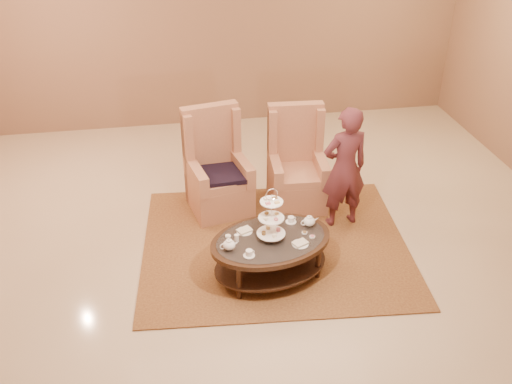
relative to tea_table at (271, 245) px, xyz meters
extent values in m
plane|color=beige|center=(-0.02, 0.28, -0.41)|extent=(8.00, 8.00, 0.00)
cube|color=white|center=(-0.02, 0.28, -0.41)|extent=(8.00, 8.00, 0.02)
cube|color=#956C51|center=(-0.02, 4.28, 1.34)|extent=(8.00, 0.04, 3.50)
cube|color=olive|center=(0.16, 0.53, -0.40)|extent=(3.32, 2.85, 0.02)
cylinder|color=black|center=(-0.40, -0.34, -0.19)|extent=(0.07, 0.07, 0.44)
cylinder|color=black|center=(0.50, -0.14, -0.19)|extent=(0.07, 0.07, 0.44)
cylinder|color=black|center=(-0.50, 0.14, -0.19)|extent=(0.07, 0.07, 0.44)
cylinder|color=black|center=(0.40, 0.33, -0.19)|extent=(0.07, 0.07, 0.44)
cylinder|color=white|center=(0.00, 0.00, 0.37)|extent=(0.01, 0.01, 0.55)
torus|color=white|center=(0.00, 0.00, 0.64)|extent=(0.14, 0.04, 0.14)
cylinder|color=white|center=(0.00, 0.00, 0.16)|extent=(0.37, 0.37, 0.01)
cylinder|color=white|center=(0.00, 0.00, 0.36)|extent=(0.33, 0.33, 0.01)
cylinder|color=white|center=(0.00, 0.00, 0.55)|extent=(0.29, 0.29, 0.01)
cylinder|color=#B85E63|center=(0.08, 0.02, 0.18)|extent=(0.05, 0.05, 0.04)
cylinder|color=tan|center=(-0.02, 0.08, 0.18)|extent=(0.05, 0.05, 0.04)
cylinder|color=brown|center=(-0.08, -0.02, 0.18)|extent=(0.05, 0.05, 0.04)
cylinder|color=white|center=(0.02, -0.08, 0.18)|extent=(0.05, 0.05, 0.04)
ellipsoid|color=tan|center=(0.07, 0.04, 0.38)|extent=(0.06, 0.06, 0.03)
ellipsoid|color=brown|center=(-0.04, 0.06, 0.38)|extent=(0.06, 0.06, 0.03)
ellipsoid|color=white|center=(-0.07, -0.04, 0.38)|extent=(0.06, 0.06, 0.03)
ellipsoid|color=#B85E63|center=(0.04, -0.07, 0.38)|extent=(0.06, 0.06, 0.03)
cube|color=brown|center=(0.05, 0.05, 0.57)|extent=(0.06, 0.04, 0.02)
cube|color=white|center=(-0.05, 0.04, 0.57)|extent=(0.06, 0.04, 0.02)
cube|color=#B85E63|center=(-0.05, -0.05, 0.57)|extent=(0.06, 0.04, 0.02)
cube|color=tan|center=(0.05, -0.05, 0.57)|extent=(0.06, 0.04, 0.02)
ellipsoid|color=white|center=(-0.47, -0.13, 0.15)|extent=(0.16, 0.16, 0.11)
cylinder|color=white|center=(-0.47, -0.13, 0.21)|extent=(0.07, 0.07, 0.01)
sphere|color=white|center=(-0.47, -0.13, 0.22)|extent=(0.03, 0.03, 0.02)
cone|color=white|center=(-0.39, -0.11, 0.16)|extent=(0.08, 0.04, 0.06)
torus|color=white|center=(-0.53, -0.14, 0.15)|extent=(0.08, 0.03, 0.07)
ellipsoid|color=white|center=(0.46, 0.16, 0.15)|extent=(0.16, 0.16, 0.11)
cylinder|color=white|center=(0.46, 0.16, 0.21)|extent=(0.07, 0.07, 0.01)
sphere|color=white|center=(0.46, 0.16, 0.22)|extent=(0.03, 0.03, 0.02)
cone|color=white|center=(0.54, 0.17, 0.16)|extent=(0.08, 0.04, 0.06)
torus|color=white|center=(0.40, 0.14, 0.15)|extent=(0.08, 0.03, 0.07)
cylinder|color=white|center=(-0.28, -0.26, 0.10)|extent=(0.14, 0.14, 0.01)
cylinder|color=white|center=(-0.28, -0.26, 0.13)|extent=(0.08, 0.08, 0.06)
torus|color=white|center=(-0.24, -0.25, 0.13)|extent=(0.04, 0.02, 0.04)
cylinder|color=white|center=(0.28, 0.26, 0.10)|extent=(0.14, 0.14, 0.01)
cylinder|color=white|center=(0.28, 0.26, 0.13)|extent=(0.08, 0.08, 0.06)
torus|color=white|center=(0.32, 0.27, 0.13)|extent=(0.04, 0.02, 0.04)
cylinder|color=white|center=(-0.26, 0.17, 0.10)|extent=(0.21, 0.21, 0.01)
cube|color=beige|center=(-0.26, 0.17, 0.11)|extent=(0.18, 0.16, 0.02)
cylinder|color=white|center=(0.28, -0.16, 0.10)|extent=(0.21, 0.21, 0.01)
cube|color=beige|center=(0.28, -0.16, 0.11)|extent=(0.18, 0.16, 0.02)
cylinder|color=white|center=(-0.37, 0.03, 0.13)|extent=(0.06, 0.06, 0.07)
cylinder|color=white|center=(0.44, -0.06, 0.10)|extent=(0.07, 0.07, 0.02)
cylinder|color=#B85E63|center=(0.44, -0.06, 0.11)|extent=(0.05, 0.05, 0.01)
cylinder|color=white|center=(0.38, 0.03, 0.10)|extent=(0.07, 0.07, 0.02)
cylinder|color=brown|center=(0.38, 0.03, 0.11)|extent=(0.05, 0.05, 0.01)
cylinder|color=white|center=(-0.45, 0.10, 0.10)|extent=(0.07, 0.07, 0.02)
cylinder|color=white|center=(-0.45, 0.10, 0.11)|extent=(0.05, 0.05, 0.01)
cube|color=tan|center=(-0.39, 1.44, -0.19)|extent=(0.86, 0.86, 0.44)
cube|color=tan|center=(-0.38, 1.39, 0.08)|extent=(0.73, 0.73, 0.10)
cube|color=tan|center=(-0.46, 1.73, 0.27)|extent=(0.74, 0.29, 1.35)
cube|color=tan|center=(-0.75, 1.63, 0.58)|extent=(0.15, 0.24, 0.62)
cube|color=tan|center=(-0.14, 1.76, 0.58)|extent=(0.15, 0.24, 0.62)
cube|color=tan|center=(-0.68, 1.33, 0.16)|extent=(0.26, 0.67, 0.27)
cube|color=tan|center=(-0.09, 1.45, 0.16)|extent=(0.26, 0.67, 0.27)
cube|color=black|center=(-0.38, 1.36, 0.15)|extent=(0.60, 0.56, 0.06)
cube|color=tan|center=(0.62, 1.39, -0.19)|extent=(0.75, 0.75, 0.43)
cube|color=tan|center=(0.62, 1.34, 0.07)|extent=(0.64, 0.64, 0.10)
cube|color=tan|center=(0.64, 1.68, 0.25)|extent=(0.72, 0.18, 1.32)
cube|color=tan|center=(0.33, 1.66, 0.56)|extent=(0.11, 0.23, 0.61)
cube|color=tan|center=(0.94, 1.62, 0.56)|extent=(0.11, 0.23, 0.61)
cube|color=tan|center=(0.32, 1.36, 0.15)|extent=(0.16, 0.64, 0.26)
cube|color=tan|center=(0.91, 1.32, 0.15)|extent=(0.16, 0.64, 0.26)
imported|color=#57252C|center=(1.06, 0.86, 0.38)|extent=(0.62, 0.45, 1.57)
camera|label=1|loc=(-0.99, -4.86, 3.66)|focal=40.00mm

